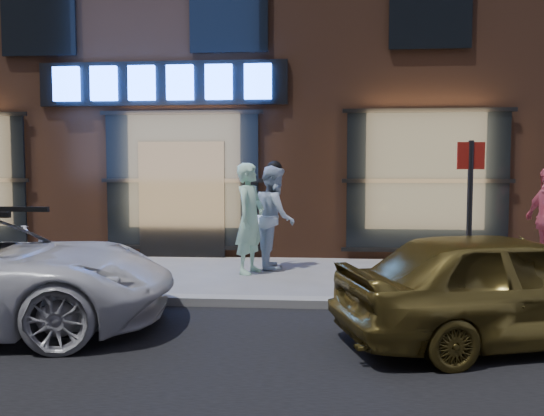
# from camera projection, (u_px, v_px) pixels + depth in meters

# --- Properties ---
(ground) EXTENTS (90.00, 90.00, 0.00)m
(ground) POSITION_uv_depth(u_px,v_px,m) (111.00, 303.00, 7.20)
(ground) COLOR slate
(ground) RESTS_ON ground
(curb) EXTENTS (60.00, 0.25, 0.12)m
(curb) POSITION_uv_depth(u_px,v_px,m) (111.00, 299.00, 7.20)
(curb) COLOR gray
(curb) RESTS_ON ground
(storefront_building) EXTENTS (30.20, 8.28, 10.30)m
(storefront_building) POSITION_uv_depth(u_px,v_px,m) (216.00, 51.00, 14.79)
(storefront_building) COLOR #54301E
(storefront_building) RESTS_ON ground
(man_bowtie) EXTENTS (0.68, 0.82, 1.94)m
(man_bowtie) POSITION_uv_depth(u_px,v_px,m) (250.00, 218.00, 9.27)
(man_bowtie) COLOR #BFFBCB
(man_bowtie) RESTS_ON ground
(man_cap) EXTENTS (0.84, 1.01, 1.90)m
(man_cap) POSITION_uv_depth(u_px,v_px,m) (274.00, 217.00, 9.81)
(man_cap) COLOR white
(man_cap) RESTS_ON ground
(gold_sedan) EXTENTS (3.79, 2.34, 1.20)m
(gold_sedan) POSITION_uv_depth(u_px,v_px,m) (505.00, 286.00, 5.49)
(gold_sedan) COLOR olive
(gold_sedan) RESTS_ON ground
(sign_post) EXTENTS (0.35, 0.07, 2.19)m
(sign_post) POSITION_uv_depth(u_px,v_px,m) (470.00, 208.00, 6.83)
(sign_post) COLOR #262628
(sign_post) RESTS_ON ground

